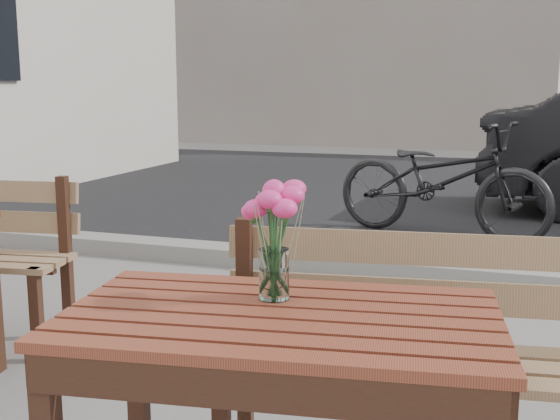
% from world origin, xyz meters
% --- Properties ---
extents(street, '(30.00, 8.12, 0.12)m').
position_xyz_m(street, '(0.00, 5.06, 0.03)').
color(street, black).
rests_on(street, ground).
extents(main_table, '(1.19, 0.80, 0.69)m').
position_xyz_m(main_table, '(-0.22, 0.12, 0.57)').
color(main_table, '#5E2B18').
rests_on(main_table, ground).
extents(main_bench, '(1.40, 0.59, 0.85)m').
position_xyz_m(main_bench, '(0.12, 0.61, 0.51)').
color(main_bench, '#926B4B').
rests_on(main_bench, ground).
extents(main_vase, '(0.18, 0.18, 0.33)m').
position_xyz_m(main_vase, '(-0.27, 0.22, 0.89)').
color(main_vase, white).
rests_on(main_vase, main_table).
extents(bicycle, '(1.96, 1.15, 0.97)m').
position_xyz_m(bicycle, '(-0.24, 4.37, 0.49)').
color(bicycle, black).
rests_on(bicycle, ground).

